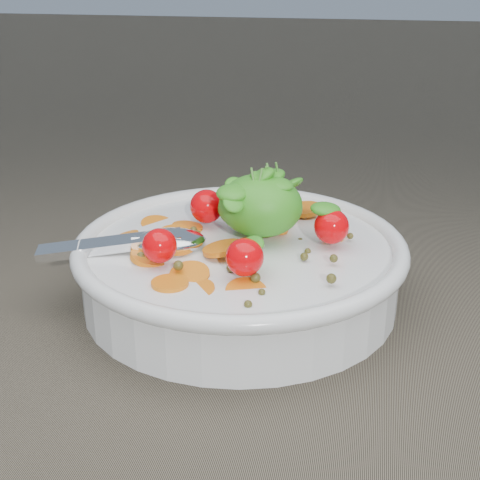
# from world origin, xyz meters

# --- Properties ---
(ground) EXTENTS (6.00, 6.00, 0.00)m
(ground) POSITION_xyz_m (0.00, 0.00, 0.00)
(ground) COLOR brown
(ground) RESTS_ON ground
(bowl) EXTENTS (0.32, 0.29, 0.12)m
(bowl) POSITION_xyz_m (0.02, 0.01, 0.03)
(bowl) COLOR white
(bowl) RESTS_ON ground
(napkin) EXTENTS (0.15, 0.13, 0.01)m
(napkin) POSITION_xyz_m (0.03, 0.17, 0.00)
(napkin) COLOR white
(napkin) RESTS_ON ground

